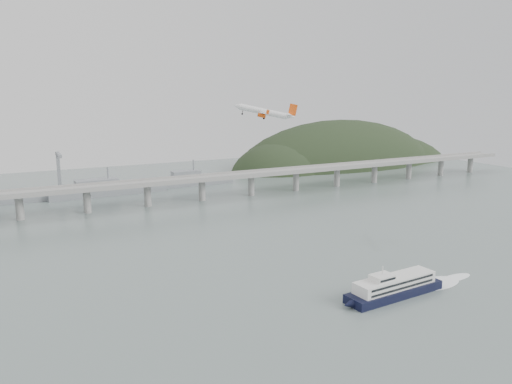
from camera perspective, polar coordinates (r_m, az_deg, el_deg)
ground at (r=274.69m, az=5.36°, el=-9.43°), size 900.00×900.00×0.00m
bridge at (r=445.03m, az=-8.75°, el=0.98°), size 800.00×22.00×23.90m
headland at (r=702.54m, az=10.33°, el=1.71°), size 365.00×155.00×156.00m
ferry at (r=255.18m, az=15.54°, el=-10.40°), size 89.25×19.13×16.82m
airliner at (r=319.28m, az=1.05°, el=9.11°), size 36.81×34.84×11.40m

